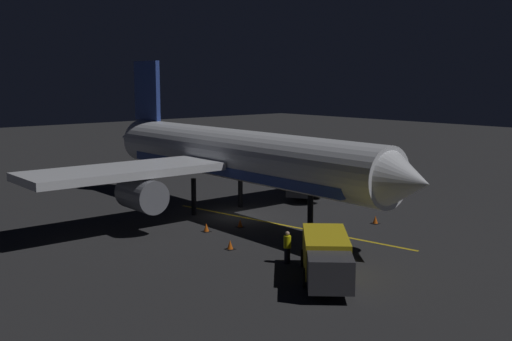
% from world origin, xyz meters
% --- Properties ---
extents(ground_plane, '(180.00, 180.00, 0.20)m').
position_xyz_m(ground_plane, '(0.00, 0.00, -0.10)').
color(ground_plane, '#282829').
extents(apron_guide_stripe, '(3.13, 19.16, 0.01)m').
position_xyz_m(apron_guide_stripe, '(-0.62, 4.00, 0.00)').
color(apron_guide_stripe, gold).
rests_on(apron_guide_stripe, ground_plane).
extents(airliner, '(29.08, 32.71, 11.07)m').
position_xyz_m(airliner, '(-0.02, -0.57, 4.19)').
color(airliner, white).
rests_on(airliner, ground_plane).
extents(baggage_truck, '(5.79, 5.92, 2.15)m').
position_xyz_m(baggage_truck, '(5.68, 13.58, 1.15)').
color(baggage_truck, gold).
rests_on(baggage_truck, ground_plane).
extents(catering_truck, '(6.15, 4.69, 2.17)m').
position_xyz_m(catering_truck, '(-9.03, -1.74, 1.15)').
color(catering_truck, silver).
rests_on(catering_truck, ground_plane).
extents(ground_crew_worker, '(0.40, 0.40, 1.74)m').
position_xyz_m(ground_crew_worker, '(5.12, 10.32, 0.89)').
color(ground_crew_worker, black).
rests_on(ground_crew_worker, ground_plane).
extents(traffic_cone_near_left, '(0.50, 0.50, 0.55)m').
position_xyz_m(traffic_cone_near_left, '(-5.53, 7.83, 0.25)').
color(traffic_cone_near_left, '#EA590F').
rests_on(traffic_cone_near_left, ground_plane).
extents(traffic_cone_near_right, '(0.50, 0.50, 0.55)m').
position_xyz_m(traffic_cone_near_right, '(4.29, 2.09, 0.25)').
color(traffic_cone_near_right, '#EA590F').
rests_on(traffic_cone_near_right, ground_plane).
extents(traffic_cone_under_wing, '(0.50, 0.50, 0.55)m').
position_xyz_m(traffic_cone_under_wing, '(5.70, 6.25, 0.25)').
color(traffic_cone_under_wing, '#EA590F').
rests_on(traffic_cone_under_wing, ground_plane).
extents(traffic_cone_far, '(0.50, 0.50, 0.55)m').
position_xyz_m(traffic_cone_far, '(1.90, 2.59, 0.25)').
color(traffic_cone_far, '#EA590F').
rests_on(traffic_cone_far, ground_plane).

